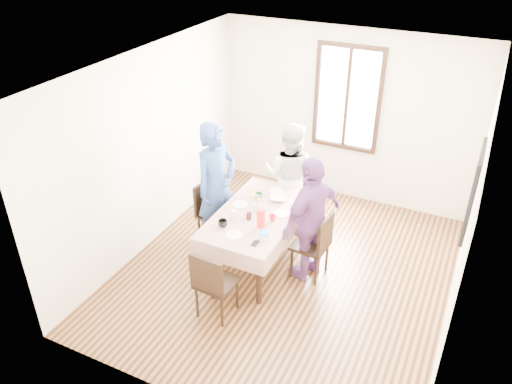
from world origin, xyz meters
The scene contains 31 objects.
ground centered at (0.00, 0.00, 0.00)m, with size 4.50×4.50×0.00m, color black.
back_wall centered at (0.00, 2.25, 1.35)m, with size 4.00×4.00×0.00m, color beige.
right_wall centered at (2.00, 0.00, 1.35)m, with size 4.50×4.50×0.00m, color beige.
window_frame centered at (0.00, 2.23, 1.65)m, with size 1.02×0.06×1.62m, color black.
window_pane centered at (0.00, 2.24, 1.65)m, with size 0.90×0.02×1.50m, color white.
art_poster centered at (1.98, 0.30, 1.55)m, with size 0.04×0.76×0.96m, color red.
dining_table centered at (-0.44, 0.03, 0.38)m, with size 0.86×1.58×0.75m, color black.
tablecloth centered at (-0.44, 0.03, 0.76)m, with size 0.98×1.70×0.01m, color #510D06.
chair_left centered at (-1.15, 0.18, 0.46)m, with size 0.42×0.42×0.91m, color black.
chair_right centered at (0.28, 0.08, 0.46)m, with size 0.42×0.42×0.91m, color black.
chair_far centered at (-0.44, 1.12, 0.46)m, with size 0.42×0.42×0.91m, color black.
chair_near centered at (-0.44, -1.06, 0.46)m, with size 0.42×0.42×0.91m, color black.
person_left centered at (-1.13, 0.18, 0.91)m, with size 0.66×0.43×1.81m, color navy.
person_far centered at (-0.44, 1.10, 0.80)m, with size 0.78×0.60×1.60m, color beige.
person_right centered at (0.26, 0.08, 0.84)m, with size 0.99×0.41×1.68m, color #703E7E.
mug_black centered at (-0.69, -0.43, 0.81)m, with size 0.12×0.12×0.09m, color black.
mug_flag centered at (-0.19, -0.05, 0.80)m, with size 0.09×0.09×0.08m, color red.
mug_green centered at (-0.59, 0.38, 0.80)m, with size 0.09×0.09×0.07m, color #0C7226.
serving_bowl centered at (-0.32, 0.45, 0.79)m, with size 0.22×0.22×0.05m, color white.
juice_carton centered at (-0.27, -0.23, 0.88)m, with size 0.08×0.08×0.24m, color red.
butter_tub centered at (-0.14, -0.43, 0.80)m, with size 0.13×0.13×0.07m, color white.
jam_jar centered at (-0.47, -0.14, 0.81)m, with size 0.07×0.07×0.09m, color black.
drinking_glass centered at (-0.66, -0.21, 0.82)m, with size 0.08×0.08×0.11m, color silver.
smartphone centered at (-0.18, -0.58, 0.77)m, with size 0.07×0.13×0.01m, color black.
flower_vase centered at (-0.47, 0.05, 0.83)m, with size 0.07×0.07×0.13m, color silver.
plate_left centered at (-0.73, 0.12, 0.77)m, with size 0.20×0.20×0.01m, color white.
plate_right centered at (-0.15, 0.15, 0.77)m, with size 0.20×0.20×0.01m, color white.
plate_far centered at (-0.46, 0.65, 0.77)m, with size 0.20×0.20×0.01m, color white.
plate_near centered at (-0.47, -0.54, 0.77)m, with size 0.20×0.20×0.01m, color white.
butter_lid centered at (-0.14, -0.43, 0.84)m, with size 0.12×0.12×0.01m, color blue.
flower_bunch centered at (-0.47, 0.05, 0.94)m, with size 0.09×0.09×0.10m, color yellow, non-canonical shape.
Camera 1 is at (1.92, -4.91, 4.26)m, focal length 35.66 mm.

